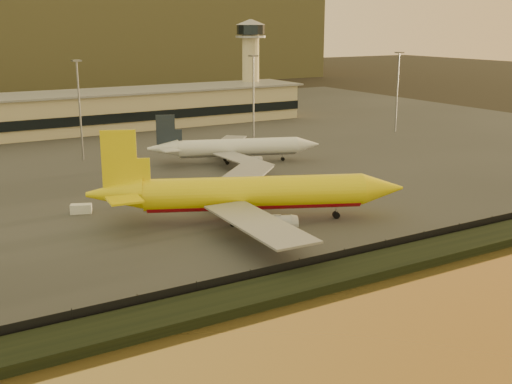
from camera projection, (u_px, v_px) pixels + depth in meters
ground at (284, 242)px, 104.49m from camera, size 900.00×900.00×0.00m
embankment at (350, 272)px, 90.18m from camera, size 320.00×7.00×1.40m
tarmac at (103, 147)px, 183.43m from camera, size 320.00×220.00×0.20m
perimeter_fence at (333, 259)px, 93.36m from camera, size 300.00×0.05×2.20m
terminal_building at (26, 116)px, 200.09m from camera, size 202.00×25.00×12.60m
control_tower at (251, 58)px, 242.33m from camera, size 11.20×11.20×35.50m
apron_light_masts at (178, 96)px, 170.20m from camera, size 152.20×12.20×25.40m
dhl_cargo_jet at (249, 194)px, 113.54m from camera, size 53.71×50.89×16.90m
white_narrowbody_jet at (235, 148)px, 161.74m from camera, size 42.46×40.21×12.60m
gse_vehicle_yellow at (213, 189)px, 133.95m from camera, size 3.65×1.96×1.57m
gse_vehicle_white at (81, 209)px, 119.37m from camera, size 4.21×3.07×1.73m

